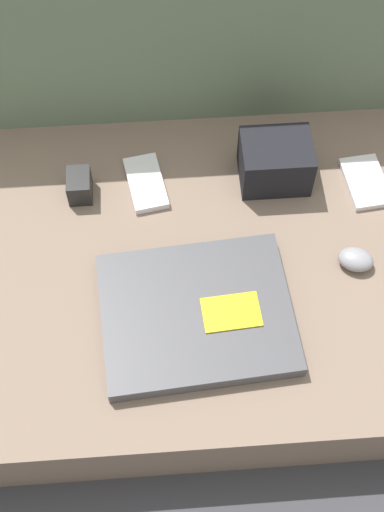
{
  "coord_description": "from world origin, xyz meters",
  "views": [
    {
      "loc": [
        -0.04,
        -0.59,
        1.16
      ],
      "look_at": [
        0.0,
        0.0,
        0.15
      ],
      "focal_mm": 50.0,
      "sensor_mm": 36.0,
      "label": 1
    }
  ],
  "objects_px": {
    "laptop": "(197,314)",
    "phone_silver": "(365,182)",
    "charger_brick": "(80,186)",
    "computer_mouse": "(356,260)",
    "phone_black": "(146,183)",
    "camera_pouch": "(275,162)"
  },
  "relations": [
    {
      "from": "computer_mouse",
      "to": "charger_brick",
      "type": "distance_m",
      "value": 0.49
    },
    {
      "from": "laptop",
      "to": "phone_black",
      "type": "bearing_deg",
      "value": 100.8
    },
    {
      "from": "charger_brick",
      "to": "phone_silver",
      "type": "bearing_deg",
      "value": -1.65
    },
    {
      "from": "phone_silver",
      "to": "charger_brick",
      "type": "bearing_deg",
      "value": 172.36
    },
    {
      "from": "laptop",
      "to": "phone_black",
      "type": "height_order",
      "value": "laptop"
    },
    {
      "from": "phone_silver",
      "to": "phone_black",
      "type": "distance_m",
      "value": 0.39
    },
    {
      "from": "phone_black",
      "to": "charger_brick",
      "type": "xyz_separation_m",
      "value": [
        -0.11,
        -0.01,
        0.02
      ]
    },
    {
      "from": "laptop",
      "to": "phone_silver",
      "type": "distance_m",
      "value": 0.4
    },
    {
      "from": "phone_black",
      "to": "camera_pouch",
      "type": "relative_size",
      "value": 1.03
    },
    {
      "from": "laptop",
      "to": "charger_brick",
      "type": "bearing_deg",
      "value": 121.77
    },
    {
      "from": "computer_mouse",
      "to": "phone_silver",
      "type": "height_order",
      "value": "computer_mouse"
    },
    {
      "from": "computer_mouse",
      "to": "phone_black",
      "type": "relative_size",
      "value": 0.56
    },
    {
      "from": "laptop",
      "to": "computer_mouse",
      "type": "xyz_separation_m",
      "value": [
        0.27,
        0.08,
        0.0
      ]
    },
    {
      "from": "phone_silver",
      "to": "camera_pouch",
      "type": "relative_size",
      "value": 0.96
    },
    {
      "from": "computer_mouse",
      "to": "phone_black",
      "type": "distance_m",
      "value": 0.39
    },
    {
      "from": "laptop",
      "to": "camera_pouch",
      "type": "relative_size",
      "value": 2.6
    },
    {
      "from": "laptop",
      "to": "phone_silver",
      "type": "relative_size",
      "value": 2.69
    },
    {
      "from": "charger_brick",
      "to": "computer_mouse",
      "type": "bearing_deg",
      "value": -21.31
    },
    {
      "from": "phone_silver",
      "to": "computer_mouse",
      "type": "bearing_deg",
      "value": -113.16
    },
    {
      "from": "phone_black",
      "to": "laptop",
      "type": "bearing_deg",
      "value": -84.71
    },
    {
      "from": "computer_mouse",
      "to": "camera_pouch",
      "type": "height_order",
      "value": "camera_pouch"
    },
    {
      "from": "phone_black",
      "to": "charger_brick",
      "type": "distance_m",
      "value": 0.12
    }
  ]
}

